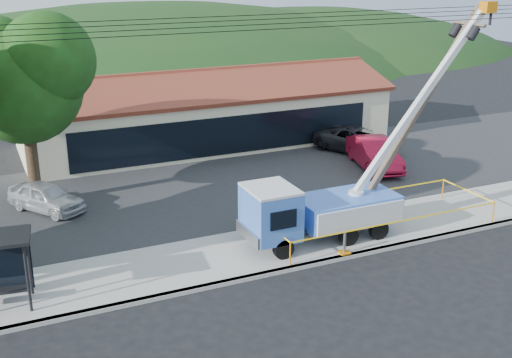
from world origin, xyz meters
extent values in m
plane|color=black|center=(0.00, 0.00, 0.00)|extent=(120.00, 120.00, 0.00)
cube|color=#A6A29B|center=(0.00, 2.10, 0.07)|extent=(60.00, 0.25, 0.15)
cube|color=#A6A29B|center=(0.00, 4.00, 0.07)|extent=(60.00, 4.00, 0.15)
cube|color=#28282B|center=(0.00, 12.00, 0.05)|extent=(60.00, 12.00, 0.10)
cube|color=beige|center=(4.00, 20.00, 1.70)|extent=(22.00, 8.00, 3.40)
cube|color=black|center=(4.00, 15.98, 1.43)|extent=(18.04, 0.08, 2.21)
cube|color=maroon|center=(4.00, 18.00, 3.90)|extent=(22.50, 4.53, 1.52)
cube|color=maroon|center=(4.00, 22.00, 3.90)|extent=(22.50, 4.53, 1.52)
cube|color=maroon|center=(4.00, 20.00, 4.55)|extent=(22.50, 0.30, 0.25)
cylinder|color=#332316|center=(-7.00, 13.00, 2.09)|extent=(0.56, 0.56, 4.18)
sphere|color=#1B370F|center=(-7.00, 13.00, 5.70)|extent=(5.25, 5.25, 5.25)
sphere|color=#1B370F|center=(-5.95, 12.30, 6.84)|extent=(4.20, 4.20, 4.20)
ellipsoid|color=#183E16|center=(10.00, 55.00, 0.00)|extent=(89.60, 64.00, 32.00)
ellipsoid|color=#183E16|center=(30.00, 55.00, 0.00)|extent=(72.80, 52.00, 26.00)
cylinder|color=black|center=(0.00, 3.10, 8.75)|extent=(60.00, 0.02, 0.02)
cylinder|color=black|center=(0.00, 3.60, 8.87)|extent=(60.00, 0.02, 0.02)
cylinder|color=black|center=(0.00, 4.10, 8.99)|extent=(60.00, 0.02, 0.02)
cylinder|color=black|center=(0.00, 4.50, 9.11)|extent=(60.00, 0.02, 0.02)
cylinder|color=black|center=(0.87, 2.87, 0.54)|extent=(0.82, 0.27, 0.82)
cylinder|color=black|center=(0.87, 4.78, 0.54)|extent=(0.82, 0.27, 0.82)
cylinder|color=black|center=(3.77, 2.87, 0.54)|extent=(0.82, 0.27, 0.82)
cylinder|color=black|center=(3.77, 4.78, 0.54)|extent=(0.82, 0.27, 0.82)
cylinder|color=black|center=(5.23, 2.87, 0.54)|extent=(0.82, 0.27, 0.82)
cylinder|color=black|center=(5.23, 4.78, 0.54)|extent=(0.82, 0.27, 0.82)
cube|color=black|center=(3.23, 3.82, 0.77)|extent=(5.99, 0.91, 0.23)
cube|color=blue|center=(0.78, 3.82, 1.68)|extent=(1.82, 2.18, 1.91)
cube|color=silver|center=(0.78, 3.82, 2.68)|extent=(1.82, 2.18, 0.11)
cube|color=black|center=(-0.08, 3.82, 1.82)|extent=(0.07, 1.63, 0.82)
cube|color=gray|center=(-0.18, 3.82, 0.95)|extent=(0.14, 2.09, 0.45)
cube|color=blue|center=(4.23, 3.82, 1.32)|extent=(4.18, 2.18, 1.09)
cylinder|color=silver|center=(4.68, 3.82, 1.73)|extent=(0.64, 0.64, 0.54)
cube|color=silver|center=(7.57, 3.82, 5.55)|extent=(5.98, 0.25, 7.36)
cube|color=gray|center=(7.85, 3.82, 5.78)|extent=(3.60, 0.16, 4.42)
cube|color=orange|center=(10.46, 3.64, 9.15)|extent=(0.54, 0.45, 0.45)
cube|color=orange|center=(3.23, 2.28, 0.17)|extent=(0.41, 0.41, 0.07)
cube|color=orange|center=(5.59, 5.37, 0.17)|extent=(0.41, 0.41, 0.07)
cylinder|color=brown|center=(7.51, 4.15, 4.65)|extent=(6.20, 0.34, 9.18)
cube|color=brown|center=(10.00, 4.15, 8.45)|extent=(0.17, 1.89, 0.17)
cylinder|color=black|center=(9.79, 4.68, 8.13)|extent=(0.61, 0.38, 0.65)
cylinder|color=black|center=(9.79, 3.62, 8.13)|extent=(0.61, 0.38, 0.65)
cylinder|color=black|center=(-8.35, 2.83, 1.34)|extent=(0.11, 0.11, 2.38)
cylinder|color=black|center=(-8.19, 4.01, 1.34)|extent=(0.11, 0.11, 2.38)
cylinder|color=orange|center=(0.85, 2.26, 0.63)|extent=(0.06, 0.06, 0.96)
cylinder|color=orange|center=(10.75, 2.26, 0.63)|extent=(0.06, 0.06, 0.96)
cylinder|color=orange|center=(10.75, 5.53, 0.63)|extent=(0.06, 0.06, 0.96)
cylinder|color=orange|center=(0.85, 5.53, 0.63)|extent=(0.06, 0.06, 0.96)
cube|color=yellow|center=(5.80, 2.26, 1.06)|extent=(9.90, 0.01, 0.06)
cube|color=yellow|center=(10.75, 3.90, 1.06)|extent=(0.01, 3.27, 0.06)
cube|color=yellow|center=(5.80, 5.53, 1.06)|extent=(9.90, 0.01, 0.06)
cube|color=yellow|center=(0.85, 3.90, 1.06)|extent=(0.01, 3.27, 0.06)
imported|color=#ADB2B5|center=(-6.67, 11.82, 0.00)|extent=(3.53, 4.08, 1.32)
imported|color=#A3102D|center=(10.53, 10.97, 0.00)|extent=(2.89, 5.25, 1.64)
imported|color=black|center=(11.32, 13.90, 0.00)|extent=(4.42, 5.73, 1.45)
camera|label=1|loc=(-9.29, -16.92, 11.06)|focal=45.00mm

